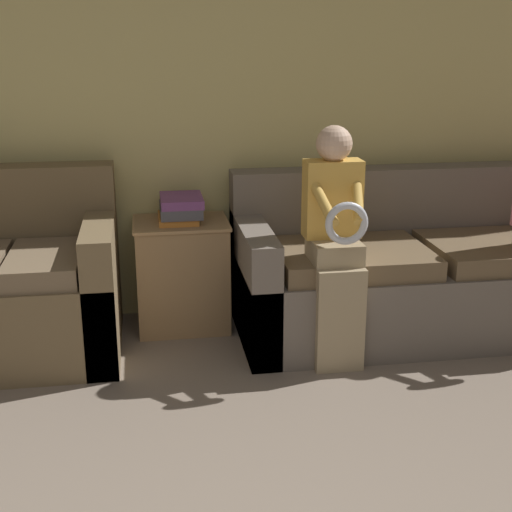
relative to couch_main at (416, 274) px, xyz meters
The scene contains 5 objects.
wall_back 1.81m from the couch_main, 161.63° to the left, with size 7.34×0.06×2.55m.
couch_main is the anchor object (origin of this frame).
child_left_seated 0.78m from the couch_main, 148.90° to the right, with size 0.29×0.38×1.22m.
side_shelf 1.36m from the couch_main, behind, with size 0.54×0.43×0.63m.
book_stack 1.41m from the couch_main, behind, with size 0.25×0.32×0.14m.
Camera 1 is at (-0.07, -1.02, 1.65)m, focal length 50.00 mm.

